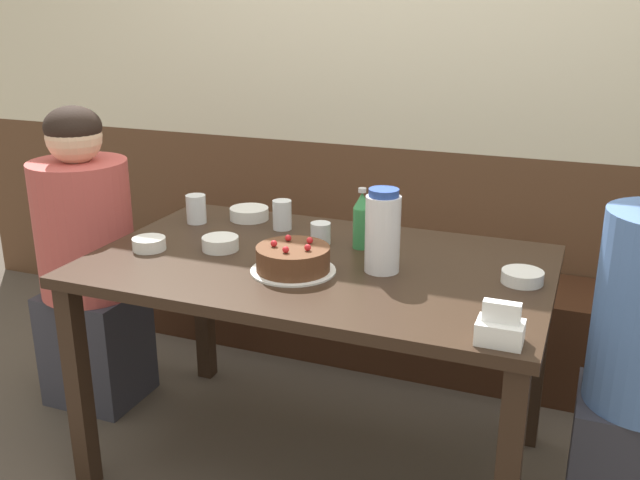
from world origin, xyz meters
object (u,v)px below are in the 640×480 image
object	(u,v)px
bowl_sauce_shallow	(249,214)
glass_water_tall	(196,209)
napkin_holder	(500,328)
glass_shot_small	(282,215)
soju_bottle	(362,220)
bowl_soup_white	(522,277)
person_teal_shirt	(88,263)
birthday_cake	(293,259)
bowl_side_dish	(220,243)
bench_seat	(388,312)
water_pitcher	(383,231)
bowl_rice_small	(149,244)
glass_tumbler_short	(321,233)

from	to	relation	value
bowl_sauce_shallow	glass_water_tall	distance (m)	0.19
napkin_holder	glass_shot_small	xyz separation A→B (m)	(-0.84, 0.62, 0.01)
bowl_sauce_shallow	soju_bottle	bearing A→B (deg)	-17.13
bowl_sauce_shallow	glass_water_tall	size ratio (longest dim) A/B	1.38
bowl_soup_white	person_teal_shirt	bearing A→B (deg)	178.65
birthday_cake	napkin_holder	xyz separation A→B (m)	(0.64, -0.25, -0.00)
napkin_holder	glass_water_tall	distance (m)	1.30
napkin_holder	bowl_side_dish	size ratio (longest dim) A/B	0.92
bench_seat	water_pitcher	world-z (taller)	water_pitcher
napkin_holder	soju_bottle	bearing A→B (deg)	134.54
water_pitcher	person_teal_shirt	world-z (taller)	person_teal_shirt
water_pitcher	glass_water_tall	distance (m)	0.80
birthday_cake	bowl_soup_white	xyz separation A→B (m)	(0.65, 0.16, -0.02)
bowl_soup_white	bowl_sauce_shallow	world-z (taller)	bowl_sauce_shallow
water_pitcher	bowl_rice_small	xyz separation A→B (m)	(-0.76, -0.10, -0.10)
bowl_sauce_shallow	napkin_holder	bearing A→B (deg)	-33.99
bowl_soup_white	bowl_sauce_shallow	distance (m)	1.05
bowl_rice_small	glass_shot_small	xyz separation A→B (m)	(0.31, 0.36, 0.03)
birthday_cake	person_teal_shirt	world-z (taller)	person_teal_shirt
water_pitcher	glass_shot_small	xyz separation A→B (m)	(-0.45, 0.26, -0.07)
soju_bottle	person_teal_shirt	world-z (taller)	person_teal_shirt
bench_seat	glass_water_tall	distance (m)	1.02
bowl_rice_small	glass_water_tall	xyz separation A→B (m)	(-0.01, 0.32, 0.03)
bowl_sauce_shallow	bench_seat	bearing A→B (deg)	52.17
bowl_side_dish	glass_tumbler_short	xyz separation A→B (m)	(0.28, 0.18, 0.01)
napkin_holder	bowl_soup_white	size ratio (longest dim) A/B	0.92
birthday_cake	glass_tumbler_short	distance (m)	0.27
napkin_holder	glass_tumbler_short	distance (m)	0.84
birthday_cake	glass_water_tall	xyz separation A→B (m)	(-0.52, 0.32, 0.01)
bowl_soup_white	bowl_rice_small	size ratio (longest dim) A/B	1.11
napkin_holder	bowl_soup_white	distance (m)	0.41
bowl_rice_small	glass_tumbler_short	xyz separation A→B (m)	(0.49, 0.26, 0.02)
bowl_side_dish	water_pitcher	bearing A→B (deg)	1.21
bowl_rice_small	bowl_sauce_shallow	world-z (taller)	bowl_sauce_shallow
bowl_soup_white	bowl_side_dish	distance (m)	0.95
glass_water_tall	glass_shot_small	world-z (taller)	same
birthday_cake	bowl_soup_white	world-z (taller)	birthday_cake
birthday_cake	bowl_sauce_shallow	bearing A→B (deg)	130.35
soju_bottle	bowl_side_dish	world-z (taller)	soju_bottle
soju_bottle	napkin_holder	distance (m)	0.74
water_pitcher	bowl_side_dish	distance (m)	0.55
bench_seat	birthday_cake	size ratio (longest dim) A/B	10.14
napkin_holder	bowl_sauce_shallow	world-z (taller)	napkin_holder
glass_water_tall	napkin_holder	bearing A→B (deg)	-26.10
bowl_rice_small	soju_bottle	bearing A→B (deg)	23.28
bowl_side_dish	glass_water_tall	distance (m)	0.32
bowl_rice_small	bowl_side_dish	bearing A→B (deg)	21.57
napkin_holder	bowl_sauce_shallow	bearing A→B (deg)	146.01
bowl_rice_small	glass_tumbler_short	distance (m)	0.56
bench_seat	glass_water_tall	world-z (taller)	glass_water_tall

